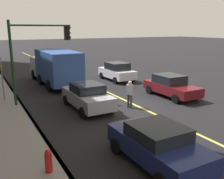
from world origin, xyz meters
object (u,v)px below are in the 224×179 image
traffic_light_mast (37,48)px  car_maroon (171,86)px  car_navy (157,144)px  pedestrian_with_backpack (130,92)px  car_white (117,71)px  street_sign_post (2,76)px  fire_hydrant (49,163)px  truck_blue (55,66)px  car_silver (87,96)px

traffic_light_mast → car_maroon: bearing=-107.4°
car_navy → pedestrian_with_backpack: (5.89, -2.66, 0.22)m
car_white → pedestrian_with_backpack: bearing=155.6°
car_navy → traffic_light_mast: bearing=11.4°
street_sign_post → fire_hydrant: (-9.71, -0.30, -1.28)m
truck_blue → fire_hydrant: size_ratio=8.56×
car_white → car_maroon: size_ratio=0.96×
car_white → fire_hydrant: 15.70m
car_navy → fire_hydrant: 3.73m
truck_blue → pedestrian_with_backpack: (-8.56, -2.03, -0.60)m
car_white → traffic_light_mast: size_ratio=0.79×
car_navy → car_maroon: size_ratio=0.95×
street_sign_post → fire_hydrant: 9.80m
car_maroon → traffic_light_mast: size_ratio=0.82×
street_sign_post → car_white: bearing=-75.0°
car_white → street_sign_post: 10.35m
pedestrian_with_backpack → car_white: bearing=-24.4°
fire_hydrant → car_navy: bearing=-106.4°
car_silver → pedestrian_with_backpack: pedestrian_with_backpack is taller
car_silver → fire_hydrant: car_silver is taller
car_white → traffic_light_mast: traffic_light_mast is taller
pedestrian_with_backpack → traffic_light_mast: traffic_light_mast is taller
pedestrian_with_backpack → street_sign_post: (4.87, 6.53, 0.78)m
car_white → fire_hydrant: size_ratio=4.32×
pedestrian_with_backpack → car_silver: bearing=65.5°
car_white → street_sign_post: size_ratio=1.37×
car_silver → fire_hydrant: 7.08m
truck_blue → car_silver: bearing=177.8°
traffic_light_mast → truck_blue: bearing=-26.2°
car_white → traffic_light_mast: bearing=117.2°
car_white → truck_blue: bearing=79.4°
car_silver → car_maroon: size_ratio=0.99×
car_silver → street_sign_post: size_ratio=1.42×
fire_hydrant → pedestrian_with_backpack: bearing=-52.1°
car_maroon → street_sign_post: bearing=68.7°
car_silver → truck_blue: size_ratio=0.52×
car_maroon → fire_hydrant: 11.62m
pedestrian_with_backpack → car_maroon: bearing=-78.5°
car_maroon → car_silver: bearing=87.6°
car_white → car_navy: bearing=155.6°
car_maroon → pedestrian_with_backpack: (-0.80, 3.93, 0.20)m
street_sign_post → fire_hydrant: size_ratio=3.15×
truck_blue → street_sign_post: street_sign_post is taller
car_maroon → fire_hydrant: car_maroon is taller
car_maroon → truck_blue: size_ratio=0.53×
car_navy → car_white: bearing=-24.4°
fire_hydrant → street_sign_post: bearing=1.8°
truck_blue → traffic_light_mast: traffic_light_mast is taller
car_maroon → traffic_light_mast: 9.31m
car_maroon → car_navy: bearing=135.4°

